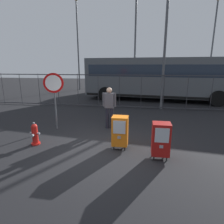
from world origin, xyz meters
The scene contains 13 objects.
ground_plane centered at (0.00, 0.00, 0.00)m, with size 60.00×60.00×0.00m, color black.
fire_hydrant centered at (-2.04, 0.07, 0.35)m, with size 0.33×0.32×0.75m.
newspaper_box_primary centered at (0.70, 0.22, 0.57)m, with size 0.48×0.42×1.02m.
newspaper_box_secondary centered at (1.87, -0.26, 0.57)m, with size 0.48×0.42×1.02m.
stop_sign centered at (-2.04, 1.63, 1.60)m, with size 0.71×0.31×2.23m.
pedestrian centered at (0.06, 2.05, 0.95)m, with size 0.55×0.22×1.67m.
fence_barrier centered at (0.00, 5.86, 1.02)m, with size 18.03×0.04×2.00m.
bus_near centered at (2.53, 8.86, 1.71)m, with size 10.72×3.71×3.00m.
bus_far centered at (3.31, 13.67, 1.71)m, with size 10.71×3.66×3.00m.
street_light_near_left centered at (-5.14, 13.77, 4.95)m, with size 0.32×0.32×8.73m.
street_light_near_right centered at (2.47, 5.94, 4.19)m, with size 0.32×0.32×7.25m.
street_light_far_left centered at (7.83, 14.96, 4.82)m, with size 0.32×0.32×8.49m.
street_light_far_right centered at (0.69, 9.81, 4.40)m, with size 0.32×0.32×7.67m.
Camera 1 is at (1.31, -5.13, 2.51)m, focal length 29.95 mm.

